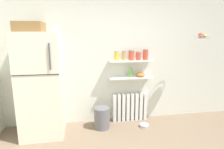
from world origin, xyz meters
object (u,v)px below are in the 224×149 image
at_px(radiator, 130,107).
at_px(shelf_bowl, 141,75).
at_px(vase, 131,73).
at_px(storage_jar_4, 146,54).
at_px(trash_bin, 102,118).
at_px(hanging_fruit_basket, 202,36).
at_px(storage_jar_1, 124,56).
at_px(storage_jar_3, 138,56).
at_px(refrigerator, 41,83).
at_px(storage_jar_2, 131,55).
at_px(pet_food_bowl, 144,125).
at_px(storage_jar_0, 117,56).

distance_m(radiator, shelf_bowl, 0.71).
bearing_deg(vase, shelf_bowl, 0.00).
bearing_deg(storage_jar_4, shelf_bowl, -180.00).
bearing_deg(trash_bin, storage_jar_4, 13.90).
relative_size(storage_jar_4, hanging_fruit_basket, 0.68).
height_order(storage_jar_1, storage_jar_4, storage_jar_4).
height_order(radiator, shelf_bowl, shelf_bowl).
xyz_separation_m(storage_jar_3, shelf_bowl, (0.06, -0.00, -0.38)).
bearing_deg(vase, refrigerator, -171.95).
bearing_deg(storage_jar_1, storage_jar_2, 0.00).
distance_m(radiator, storage_jar_4, 1.12).
bearing_deg(radiator, shelf_bowl, -8.38).
xyz_separation_m(refrigerator, storage_jar_1, (1.51, 0.23, 0.42)).
height_order(refrigerator, hanging_fruit_basket, refrigerator).
height_order(trash_bin, pet_food_bowl, trash_bin).
xyz_separation_m(refrigerator, storage_jar_3, (1.79, 0.23, 0.41)).
distance_m(storage_jar_1, storage_jar_3, 0.29).
height_order(storage_jar_1, storage_jar_2, storage_jar_2).
bearing_deg(vase, storage_jar_2, 0.00).
bearing_deg(radiator, storage_jar_1, -168.20).
distance_m(trash_bin, hanging_fruit_basket, 2.39).
xyz_separation_m(pet_food_bowl, hanging_fruit_basket, (1.03, -0.02, 1.69)).
bearing_deg(shelf_bowl, radiator, 171.62).
relative_size(storage_jar_1, hanging_fruit_basket, 0.59).
height_order(refrigerator, storage_jar_3, refrigerator).
bearing_deg(refrigerator, storage_jar_4, 6.84).
distance_m(storage_jar_1, pet_food_bowl, 1.40).
bearing_deg(storage_jar_3, radiator, 168.20).
relative_size(storage_jar_1, trash_bin, 0.46).
distance_m(radiator, storage_jar_0, 1.10).
relative_size(storage_jar_2, trash_bin, 0.50).
xyz_separation_m(storage_jar_1, pet_food_bowl, (0.35, -0.32, -1.32)).
xyz_separation_m(storage_jar_2, pet_food_bowl, (0.20, -0.32, -1.33)).
bearing_deg(shelf_bowl, storage_jar_0, 180.00).
bearing_deg(storage_jar_3, storage_jar_0, -180.00).
height_order(storage_jar_4, trash_bin, storage_jar_4).
xyz_separation_m(refrigerator, pet_food_bowl, (1.85, -0.08, -0.90)).
distance_m(vase, trash_bin, 1.03).
xyz_separation_m(storage_jar_0, storage_jar_3, (0.43, 0.00, -0.01)).
relative_size(refrigerator, shelf_bowl, 11.05).
bearing_deg(hanging_fruit_basket, storage_jar_2, 164.70).
bearing_deg(refrigerator, storage_jar_0, 9.68).
bearing_deg(pet_food_bowl, storage_jar_4, 75.18).
bearing_deg(shelf_bowl, storage_jar_4, 0.00).
height_order(storage_jar_0, pet_food_bowl, storage_jar_0).
bearing_deg(storage_jar_1, vase, 0.00).
distance_m(refrigerator, vase, 1.66).
distance_m(storage_jar_0, pet_food_bowl, 1.44).
distance_m(storage_jar_0, storage_jar_4, 0.57).
relative_size(storage_jar_1, storage_jar_4, 0.87).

